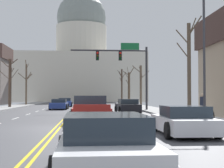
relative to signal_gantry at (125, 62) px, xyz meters
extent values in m
cube|color=#49494E|center=(-5.40, -17.65, -5.05)|extent=(14.00, 180.00, 0.06)
cube|color=yellow|center=(-5.52, -17.65, -5.01)|extent=(0.10, 176.40, 0.00)
cube|color=yellow|center=(-5.28, -17.65, -5.01)|extent=(0.10, 176.40, 0.00)
cube|color=silver|center=(-1.90, -26.15, -5.01)|extent=(0.12, 2.20, 0.00)
cube|color=silver|center=(-1.90, -20.95, -5.01)|extent=(0.12, 2.20, 0.00)
cube|color=silver|center=(-1.90, -15.75, -5.01)|extent=(0.12, 2.20, 0.00)
cube|color=silver|center=(-1.90, -10.55, -5.01)|extent=(0.12, 2.20, 0.00)
cube|color=silver|center=(-1.90, -5.35, -5.01)|extent=(0.12, 2.20, 0.00)
cube|color=silver|center=(-1.90, -0.15, -5.01)|extent=(0.12, 2.20, 0.00)
cube|color=silver|center=(-1.90, 5.05, -5.01)|extent=(0.12, 2.20, 0.00)
cube|color=silver|center=(-1.90, 10.25, -5.01)|extent=(0.12, 2.20, 0.00)
cube|color=silver|center=(-1.90, 15.45, -5.01)|extent=(0.12, 2.20, 0.00)
cube|color=silver|center=(-1.90, 20.65, -5.01)|extent=(0.12, 2.20, 0.00)
cube|color=silver|center=(-1.90, 25.85, -5.01)|extent=(0.12, 2.20, 0.00)
cube|color=silver|center=(-1.90, 31.05, -5.01)|extent=(0.12, 2.20, 0.00)
cube|color=silver|center=(-1.90, 36.25, -5.01)|extent=(0.12, 2.20, 0.00)
cube|color=silver|center=(-1.90, 41.45, -5.01)|extent=(0.12, 2.20, 0.00)
cube|color=silver|center=(-1.90, 46.65, -5.01)|extent=(0.12, 2.20, 0.00)
cube|color=silver|center=(-8.90, -10.55, -5.01)|extent=(0.12, 2.20, 0.00)
cube|color=silver|center=(-8.90, -5.35, -5.01)|extent=(0.12, 2.20, 0.00)
cube|color=silver|center=(-8.90, -0.15, -5.01)|extent=(0.12, 2.20, 0.00)
cube|color=silver|center=(-8.90, 5.05, -5.01)|extent=(0.12, 2.20, 0.00)
cube|color=silver|center=(-8.90, 10.25, -5.01)|extent=(0.12, 2.20, 0.00)
cube|color=silver|center=(-8.90, 15.45, -5.01)|extent=(0.12, 2.20, 0.00)
cube|color=silver|center=(-8.90, 20.65, -5.01)|extent=(0.12, 2.20, 0.00)
cube|color=silver|center=(-8.90, 25.85, -5.01)|extent=(0.12, 2.20, 0.00)
cube|color=silver|center=(-8.90, 31.05, -5.01)|extent=(0.12, 2.20, 0.00)
cube|color=silver|center=(-8.90, 36.25, -5.01)|extent=(0.12, 2.20, 0.00)
cube|color=silver|center=(-8.90, 41.45, -5.01)|extent=(0.12, 2.20, 0.00)
cube|color=silver|center=(-8.90, 46.65, -5.01)|extent=(0.12, 2.20, 0.00)
cube|color=gray|center=(3.10, -17.65, -4.95)|extent=(3.00, 180.00, 0.14)
cylinder|color=#28282D|center=(2.20, 0.01, -1.64)|extent=(0.22, 0.22, 6.47)
cylinder|color=#28282D|center=(-1.70, 0.01, 1.19)|extent=(7.80, 0.16, 0.16)
cube|color=black|center=(-0.53, 0.01, 0.63)|extent=(0.32, 0.28, 0.92)
sphere|color=red|center=(-0.53, -0.15, 0.91)|extent=(0.22, 0.22, 0.22)
sphere|color=#332B05|center=(-0.53, -0.15, 0.63)|extent=(0.22, 0.22, 0.22)
sphere|color=black|center=(-0.53, -0.15, 0.35)|extent=(0.22, 0.22, 0.22)
cube|color=black|center=(-2.87, 0.01, 0.63)|extent=(0.32, 0.28, 0.92)
sphere|color=red|center=(-2.87, -0.15, 0.91)|extent=(0.22, 0.22, 0.22)
sphere|color=#332B05|center=(-2.87, -0.15, 0.63)|extent=(0.22, 0.22, 0.22)
sphere|color=black|center=(-2.87, -0.15, 0.35)|extent=(0.22, 0.22, 0.22)
cube|color=#146033|center=(0.49, 0.03, 1.64)|extent=(1.90, 0.06, 0.70)
cylinder|color=#333338|center=(2.80, -15.69, -0.84)|extent=(0.14, 0.14, 8.07)
cube|color=beige|center=(-5.40, 55.24, 0.89)|extent=(31.45, 23.08, 11.81)
cylinder|color=beige|center=(-5.40, 55.24, 10.82)|extent=(13.24, 13.24, 8.07)
sphere|color=gray|center=(-5.40, 55.24, 17.12)|extent=(12.92, 12.92, 12.92)
cube|color=black|center=(-0.23, -3.75, -4.53)|extent=(1.94, 4.70, 0.66)
cube|color=#232D38|center=(-0.22, -4.00, -3.97)|extent=(1.65, 2.35, 0.45)
cylinder|color=black|center=(-1.17, -2.35, -4.70)|extent=(0.24, 0.65, 0.64)
cylinder|color=black|center=(0.61, -2.28, -4.70)|extent=(0.24, 0.65, 0.64)
cylinder|color=black|center=(-1.07, -5.22, -4.70)|extent=(0.24, 0.65, 0.64)
cylinder|color=black|center=(0.71, -5.16, -4.70)|extent=(0.24, 0.65, 0.64)
cube|color=black|center=(-3.76, -9.57, -4.58)|extent=(1.88, 4.60, 0.55)
cube|color=#232D38|center=(-3.76, -9.71, -4.07)|extent=(1.60, 2.26, 0.47)
cylinder|color=black|center=(-4.68, -8.18, -4.70)|extent=(0.24, 0.65, 0.64)
cylinder|color=black|center=(-2.94, -8.13, -4.70)|extent=(0.24, 0.65, 0.64)
cylinder|color=black|center=(-4.59, -11.00, -4.70)|extent=(0.24, 0.65, 0.64)
cylinder|color=black|center=(-2.85, -10.95, -4.70)|extent=(0.24, 0.65, 0.64)
cube|color=maroon|center=(-3.76, -15.53, -4.43)|extent=(2.11, 5.45, 0.73)
cube|color=#1E2833|center=(-3.78, -14.77, -3.75)|extent=(1.87, 1.88, 0.65)
cube|color=maroon|center=(-3.69, -18.17, -3.96)|extent=(1.82, 0.14, 0.22)
cylinder|color=black|center=(-4.79, -13.93, -4.62)|extent=(0.30, 0.81, 0.80)
cylinder|color=black|center=(-2.81, -13.88, -4.62)|extent=(0.30, 0.81, 0.80)
cylinder|color=black|center=(-4.71, -17.17, -4.62)|extent=(0.30, 0.81, 0.80)
cylinder|color=black|center=(-2.73, -17.12, -4.62)|extent=(0.30, 0.81, 0.80)
cube|color=silver|center=(-0.02, -21.15, -4.57)|extent=(1.91, 4.46, 0.58)
cube|color=#232D38|center=(-0.02, -21.36, -4.05)|extent=(1.66, 1.98, 0.45)
cylinder|color=black|center=(-0.94, -19.76, -4.70)|extent=(0.23, 0.64, 0.64)
cylinder|color=black|center=(0.93, -19.78, -4.70)|extent=(0.23, 0.64, 0.64)
cylinder|color=black|center=(-0.96, -22.52, -4.70)|extent=(0.23, 0.64, 0.64)
cylinder|color=black|center=(0.90, -22.54, -4.70)|extent=(0.23, 0.64, 0.64)
cube|color=silver|center=(-3.59, -27.85, -4.55)|extent=(1.89, 4.57, 0.60)
cube|color=#232D38|center=(-3.58, -28.04, -4.02)|extent=(1.62, 2.27, 0.47)
cylinder|color=black|center=(-4.51, -26.47, -4.70)|extent=(0.23, 0.64, 0.64)
cylinder|color=black|center=(-2.73, -26.43, -4.70)|extent=(0.23, 0.64, 0.64)
cube|color=navy|center=(-7.09, 4.40, -4.55)|extent=(1.84, 4.25, 0.61)
cube|color=#232D38|center=(-7.09, 4.50, -4.04)|extent=(1.58, 1.81, 0.41)
cylinder|color=black|center=(-6.23, 3.08, -4.70)|extent=(0.23, 0.64, 0.64)
cylinder|color=black|center=(-8.00, 3.11, -4.70)|extent=(0.23, 0.64, 0.64)
cylinder|color=black|center=(-6.19, 5.69, -4.70)|extent=(0.23, 0.64, 0.64)
cylinder|color=black|center=(-7.95, 5.72, -4.70)|extent=(0.23, 0.64, 0.64)
cube|color=navy|center=(-7.07, 14.16, -4.54)|extent=(2.00, 4.36, 0.64)
cube|color=#232D38|center=(-7.08, 14.42, -4.01)|extent=(1.72, 2.07, 0.42)
cylinder|color=black|center=(-6.09, 12.85, -4.70)|extent=(0.24, 0.65, 0.64)
cylinder|color=black|center=(-7.99, 12.80, -4.70)|extent=(0.24, 0.65, 0.64)
cylinder|color=black|center=(-6.16, 15.52, -4.70)|extent=(0.24, 0.65, 0.64)
cylinder|color=black|center=(-8.05, 15.47, -4.70)|extent=(0.24, 0.65, 0.64)
cylinder|color=brown|center=(3.55, 12.31, -2.06)|extent=(0.32, 0.32, 5.63)
cylinder|color=brown|center=(3.59, 11.97, -1.21)|extent=(0.20, 0.78, 0.97)
cylinder|color=brown|center=(3.04, 12.79, 0.25)|extent=(1.15, 1.09, 1.14)
cylinder|color=brown|center=(3.50, 12.68, 0.21)|extent=(0.17, 0.81, 0.83)
cylinder|color=brown|center=(4.03, 11.65, -0.58)|extent=(1.02, 1.38, 1.09)
cylinder|color=brown|center=(3.00, -12.10, -1.67)|extent=(0.26, 0.26, 6.40)
cylinder|color=brown|center=(2.69, -11.63, 0.65)|extent=(0.73, 1.05, 1.22)
cylinder|color=brown|center=(2.81, -12.70, 0.76)|extent=(0.47, 1.27, 0.96)
cylinder|color=brown|center=(3.47, -12.02, 1.38)|extent=(1.04, 0.27, 1.44)
cylinder|color=brown|center=(3.38, -11.70, 1.34)|extent=(0.86, 0.91, 1.52)
cylinder|color=brown|center=(2.71, -11.62, -0.30)|extent=(0.67, 1.05, 1.27)
cylinder|color=brown|center=(-13.57, 20.36, -1.66)|extent=(0.28, 0.28, 6.42)
cylinder|color=brown|center=(-13.23, 20.58, -0.29)|extent=(0.79, 0.56, 1.35)
cylinder|color=brown|center=(-13.52, 19.69, 1.51)|extent=(0.22, 1.42, 1.22)
cylinder|color=brown|center=(-13.31, 21.10, -0.39)|extent=(0.65, 1.57, 1.11)
cylinder|color=brown|center=(-14.10, 19.75, -0.43)|extent=(1.18, 1.33, 1.07)
cylinder|color=brown|center=(-13.15, 20.57, -0.51)|extent=(0.95, 0.54, 1.07)
cylinder|color=brown|center=(-13.26, 19.65, 1.09)|extent=(0.69, 1.46, 0.87)
cylinder|color=brown|center=(-13.68, 20.70, -0.64)|extent=(0.35, 0.79, 0.93)
cylinder|color=#4C3D2D|center=(2.60, 18.03, -2.36)|extent=(0.36, 0.36, 5.03)
cylinder|color=#4C3D2D|center=(2.52, 18.53, 0.26)|extent=(0.22, 1.05, 1.72)
cylinder|color=#4C3D2D|center=(2.12, 17.73, -0.02)|extent=(1.03, 0.70, 0.70)
cylinder|color=#4C3D2D|center=(2.33, 17.68, -1.45)|extent=(0.64, 0.81, 0.78)
cylinder|color=#4C3D2D|center=(2.94, 17.82, 0.26)|extent=(0.83, 0.58, 1.30)
cylinder|color=#4C3D2D|center=(2.23, 17.77, -0.39)|extent=(0.81, 0.61, 1.03)
cylinder|color=#423328|center=(2.70, 29.96, -1.65)|extent=(0.31, 0.31, 6.45)
cylinder|color=#423328|center=(3.05, 29.51, 0.36)|extent=(0.80, 0.99, 1.29)
cylinder|color=#423328|center=(2.50, 29.73, -0.58)|extent=(0.54, 0.58, 1.09)
cylinder|color=#423328|center=(2.42, 29.81, 0.64)|extent=(0.69, 0.42, 1.09)
cylinder|color=#423328|center=(2.27, 29.70, 0.63)|extent=(0.97, 0.61, 1.51)
cylinder|color=#423328|center=(-13.70, 9.37, -1.83)|extent=(0.36, 0.36, 6.10)
cylinder|color=#423328|center=(-14.22, 9.35, 0.48)|extent=(1.09, 0.13, 0.95)
cylinder|color=#423328|center=(-14.40, 9.39, -0.85)|extent=(1.43, 0.12, 1.28)
cylinder|color=#423328|center=(-13.14, 9.08, -0.83)|extent=(1.21, 0.67, 1.37)
cylinder|color=#423328|center=(-13.48, 8.90, -0.54)|extent=(0.55, 1.03, 1.12)
cylinder|color=#423328|center=(-13.20, 9.18, 0.81)|extent=(1.11, 0.51, 0.82)
cylinder|color=#423328|center=(-13.41, 9.13, -0.40)|extent=(0.68, 0.58, 0.85)
cylinder|color=#423328|center=(-13.64, 8.65, 0.37)|extent=(0.23, 1.50, 1.43)
cylinder|color=#4C4238|center=(3.21, -13.90, -4.48)|extent=(0.16, 0.16, 0.80)
cylinder|color=#4C4238|center=(3.39, -13.90, -4.48)|extent=(0.16, 0.16, 0.80)
cylinder|color=#232838|center=(3.30, -13.90, -3.81)|extent=(0.34, 0.34, 0.62)
sphere|color=#D6B28E|center=(3.30, -13.90, -3.39)|extent=(0.22, 0.22, 0.22)
torus|color=black|center=(2.71, -16.01, -4.55)|extent=(0.06, 0.72, 0.72)
torus|color=black|center=(2.71, -17.06, -4.55)|extent=(0.06, 0.72, 0.72)
cylinder|color=black|center=(2.71, -16.53, -4.27)|extent=(0.04, 0.79, 0.04)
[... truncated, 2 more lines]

